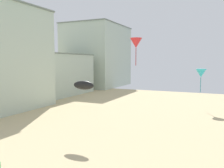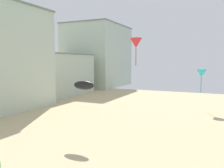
% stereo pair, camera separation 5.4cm
% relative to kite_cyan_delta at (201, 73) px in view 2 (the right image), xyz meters
% --- Properties ---
extents(boardwalk_hotel_mid, '(12.35, 18.21, 10.03)m').
position_rel_kite_cyan_delta_xyz_m(boardwalk_hotel_mid, '(-34.21, 4.27, -1.11)').
color(boardwalk_hotel_mid, '#B7C6B2').
rests_on(boardwalk_hotel_mid, ground).
extents(boardwalk_hotel_far, '(16.46, 21.40, 19.94)m').
position_rel_kite_cyan_delta_xyz_m(boardwalk_hotel_far, '(-34.21, 26.65, 3.84)').
color(boardwalk_hotel_far, '#B7C6B2').
rests_on(boardwalk_hotel_far, ground).
extents(kite_cyan_delta, '(1.75, 1.75, 3.97)m').
position_rel_kite_cyan_delta_xyz_m(kite_cyan_delta, '(0.00, 0.00, 0.00)').
color(kite_cyan_delta, '#2DB7CC').
extents(kite_red_delta_2, '(0.94, 0.94, 2.13)m').
position_rel_kite_cyan_delta_xyz_m(kite_red_delta_2, '(-3.32, -24.18, 3.36)').
color(kite_red_delta_2, red).
extents(kite_black_parafoil, '(2.45, 0.68, 0.95)m').
position_rel_kite_cyan_delta_xyz_m(kite_black_parafoil, '(-10.43, -20.47, -0.58)').
color(kite_black_parafoil, black).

